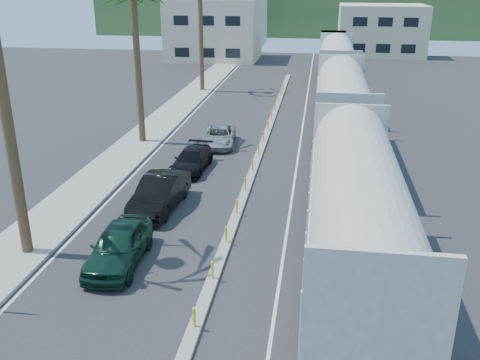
# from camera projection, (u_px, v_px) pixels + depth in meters

# --- Properties ---
(sidewalk) EXTENTS (3.00, 90.00, 0.15)m
(sidewalk) POSITION_uv_depth(u_px,v_px,m) (153.00, 130.00, 39.79)
(sidewalk) COLOR gray
(sidewalk) RESTS_ON ground
(rails) EXTENTS (1.56, 100.00, 0.06)m
(rails) POSITION_uv_depth(u_px,v_px,m) (336.00, 127.00, 40.72)
(rails) COLOR black
(rails) RESTS_ON ground
(median) EXTENTS (0.45, 60.00, 0.85)m
(median) POSITION_uv_depth(u_px,v_px,m) (258.00, 156.00, 33.96)
(median) COLOR gray
(median) RESTS_ON ground
(lane_markings) EXTENTS (9.42, 90.00, 0.01)m
(lane_markings) POSITION_uv_depth(u_px,v_px,m) (237.00, 134.00, 38.94)
(lane_markings) COLOR silver
(lane_markings) RESTS_ON ground
(freight_train) EXTENTS (3.00, 60.94, 5.85)m
(freight_train) POSITION_uv_depth(u_px,v_px,m) (339.00, 100.00, 36.33)
(freight_train) COLOR #A4A296
(freight_train) RESTS_ON ground
(buildings) EXTENTS (38.00, 27.00, 10.00)m
(buildings) POSITION_uv_depth(u_px,v_px,m) (256.00, 21.00, 81.07)
(buildings) COLOR beige
(buildings) RESTS_ON ground
(hillside) EXTENTS (80.00, 20.00, 12.00)m
(hillside) POSITION_uv_depth(u_px,v_px,m) (305.00, 2.00, 105.79)
(hillside) COLOR #385628
(hillside) RESTS_ON ground
(car_lead) EXTENTS (2.25, 4.81, 1.59)m
(car_lead) POSITION_uv_depth(u_px,v_px,m) (119.00, 246.00, 21.16)
(car_lead) COLOR #103023
(car_lead) RESTS_ON ground
(car_second) EXTENTS (2.33, 5.20, 1.64)m
(car_second) POSITION_uv_depth(u_px,v_px,m) (160.00, 193.00, 26.24)
(car_second) COLOR black
(car_second) RESTS_ON ground
(car_third) EXTENTS (2.25, 4.62, 1.29)m
(car_third) POSITION_uv_depth(u_px,v_px,m) (192.00, 160.00, 31.49)
(car_third) COLOR black
(car_third) RESTS_ON ground
(car_rear) EXTENTS (2.96, 4.86, 1.23)m
(car_rear) POSITION_uv_depth(u_px,v_px,m) (219.00, 137.00, 36.20)
(car_rear) COLOR #ABAEB1
(car_rear) RESTS_ON ground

